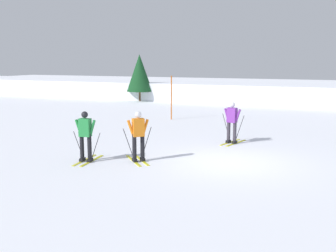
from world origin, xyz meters
The scene contains 7 objects.
ground_plane centered at (0.00, 0.00, 0.00)m, with size 120.00×120.00×0.00m, color white.
far_snow_ridge centered at (0.00, 20.38, 0.74)m, with size 80.00×7.08×1.48m, color white.
skier_purple centered at (-0.65, 3.09, 0.92)m, with size 0.97×1.64×1.71m.
skier_green centered at (-4.45, -1.71, 0.92)m, with size 1.00×1.63×1.71m.
skier_orange centered at (-2.84, -1.03, 0.92)m, with size 1.37×1.42×1.71m.
trail_marker_pole centered at (-5.42, 8.34, 1.25)m, with size 0.06×0.06×2.50m, color #C65614.
conifer_far_right centered at (-11.65, 16.85, 2.32)m, with size 2.11×2.11×3.83m.
Camera 1 is at (3.09, -12.79, 3.39)m, focal length 42.93 mm.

